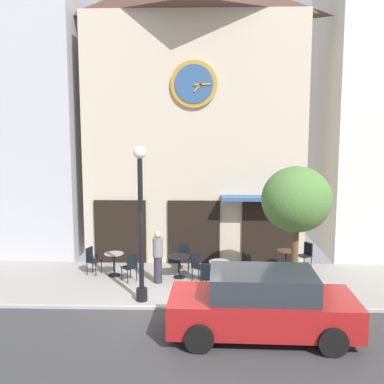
{
  "coord_description": "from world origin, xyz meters",
  "views": [
    {
      "loc": [
        0.8,
        -11.43,
        4.73
      ],
      "look_at": [
        0.38,
        2.19,
        2.9
      ],
      "focal_mm": 41.81,
      "sensor_mm": 36.0,
      "label": 1
    }
  ],
  "objects_px": {
    "cafe_table_leftmost": "(219,269)",
    "parked_car_red": "(262,304)",
    "cafe_chair_by_entrance": "(198,264)",
    "cafe_chair_mid_row": "(184,255)",
    "cafe_table_near_door": "(114,261)",
    "cafe_table_center": "(179,261)",
    "cafe_chair_facing_street": "(92,258)",
    "cafe_table_near_curb": "(286,257)",
    "pedestrian_grey": "(158,256)",
    "street_lamp": "(141,224)",
    "cafe_chair_corner": "(306,253)",
    "cafe_chair_near_tree": "(131,265)",
    "cafe_chair_outer": "(209,276)",
    "street_tree": "(296,200)",
    "cafe_chair_left_end": "(246,267)"
  },
  "relations": [
    {
      "from": "cafe_table_leftmost",
      "to": "parked_car_red",
      "type": "xyz_separation_m",
      "value": [
        0.88,
        -3.45,
        0.25
      ]
    },
    {
      "from": "cafe_table_leftmost",
      "to": "cafe_chair_by_entrance",
      "type": "distance_m",
      "value": 0.82
    },
    {
      "from": "cafe_table_leftmost",
      "to": "cafe_chair_mid_row",
      "type": "height_order",
      "value": "cafe_chair_mid_row"
    },
    {
      "from": "cafe_table_near_door",
      "to": "cafe_table_center",
      "type": "xyz_separation_m",
      "value": [
        2.18,
        -0.14,
        0.03
      ]
    },
    {
      "from": "cafe_table_near_door",
      "to": "cafe_chair_facing_street",
      "type": "distance_m",
      "value": 0.8
    },
    {
      "from": "cafe_table_near_curb",
      "to": "pedestrian_grey",
      "type": "height_order",
      "value": "pedestrian_grey"
    },
    {
      "from": "cafe_chair_mid_row",
      "to": "parked_car_red",
      "type": "distance_m",
      "value": 5.37
    },
    {
      "from": "street_lamp",
      "to": "cafe_chair_corner",
      "type": "height_order",
      "value": "street_lamp"
    },
    {
      "from": "cafe_table_leftmost",
      "to": "cafe_chair_facing_street",
      "type": "height_order",
      "value": "cafe_chair_facing_street"
    },
    {
      "from": "cafe_table_near_door",
      "to": "cafe_chair_near_tree",
      "type": "height_order",
      "value": "cafe_chair_near_tree"
    },
    {
      "from": "cafe_chair_facing_street",
      "to": "street_lamp",
      "type": "bearing_deg",
      "value": -49.49
    },
    {
      "from": "cafe_table_near_door",
      "to": "cafe_chair_by_entrance",
      "type": "bearing_deg",
      "value": -7.89
    },
    {
      "from": "cafe_chair_outer",
      "to": "cafe_chair_corner",
      "type": "height_order",
      "value": "same"
    },
    {
      "from": "street_lamp",
      "to": "street_tree",
      "type": "bearing_deg",
      "value": 5.82
    },
    {
      "from": "parked_car_red",
      "to": "cafe_chair_by_entrance",
      "type": "bearing_deg",
      "value": 111.93
    },
    {
      "from": "cafe_chair_facing_street",
      "to": "cafe_chair_by_entrance",
      "type": "xyz_separation_m",
      "value": [
        3.56,
        -0.55,
        0.0
      ]
    },
    {
      "from": "cafe_table_leftmost",
      "to": "cafe_chair_by_entrance",
      "type": "bearing_deg",
      "value": 147.06
    },
    {
      "from": "cafe_table_near_curb",
      "to": "cafe_chair_corner",
      "type": "distance_m",
      "value": 0.84
    },
    {
      "from": "cafe_table_leftmost",
      "to": "cafe_chair_outer",
      "type": "bearing_deg",
      "value": -115.15
    },
    {
      "from": "street_tree",
      "to": "parked_car_red",
      "type": "xyz_separation_m",
      "value": [
        -1.24,
        -2.53,
        -2.07
      ]
    },
    {
      "from": "street_lamp",
      "to": "cafe_chair_facing_street",
      "type": "xyz_separation_m",
      "value": [
        -2.02,
        2.36,
        -1.69
      ]
    },
    {
      "from": "cafe_chair_mid_row",
      "to": "cafe_chair_left_end",
      "type": "bearing_deg",
      "value": -32.26
    },
    {
      "from": "cafe_table_near_door",
      "to": "cafe_table_center",
      "type": "height_order",
      "value": "cafe_table_near_door"
    },
    {
      "from": "cafe_chair_mid_row",
      "to": "cafe_chair_by_entrance",
      "type": "bearing_deg",
      "value": -64.76
    },
    {
      "from": "cafe_table_near_curb",
      "to": "cafe_chair_near_tree",
      "type": "relative_size",
      "value": 0.8
    },
    {
      "from": "cafe_chair_facing_street",
      "to": "cafe_chair_corner",
      "type": "height_order",
      "value": "same"
    },
    {
      "from": "cafe_chair_outer",
      "to": "cafe_chair_left_end",
      "type": "xyz_separation_m",
      "value": [
        1.18,
        0.94,
        0.0
      ]
    },
    {
      "from": "cafe_table_leftmost",
      "to": "cafe_chair_left_end",
      "type": "bearing_deg",
      "value": 14.51
    },
    {
      "from": "cafe_chair_facing_street",
      "to": "cafe_chair_by_entrance",
      "type": "relative_size",
      "value": 1.0
    },
    {
      "from": "street_lamp",
      "to": "cafe_chair_left_end",
      "type": "relative_size",
      "value": 4.85
    },
    {
      "from": "cafe_chair_facing_street",
      "to": "cafe_chair_near_tree",
      "type": "bearing_deg",
      "value": -27.71
    },
    {
      "from": "street_lamp",
      "to": "cafe_chair_outer",
      "type": "height_order",
      "value": "street_lamp"
    },
    {
      "from": "cafe_table_leftmost",
      "to": "cafe_chair_left_end",
      "type": "relative_size",
      "value": 0.85
    },
    {
      "from": "street_tree",
      "to": "cafe_chair_by_entrance",
      "type": "xyz_separation_m",
      "value": [
        -2.81,
        1.36,
        -2.3
      ]
    },
    {
      "from": "cafe_chair_facing_street",
      "to": "cafe_table_leftmost",
      "type": "bearing_deg",
      "value": -13.22
    },
    {
      "from": "cafe_table_center",
      "to": "cafe_table_leftmost",
      "type": "distance_m",
      "value": 1.45
    },
    {
      "from": "parked_car_red",
      "to": "street_lamp",
      "type": "bearing_deg",
      "value": 146.14
    },
    {
      "from": "cafe_chair_by_entrance",
      "to": "street_tree",
      "type": "bearing_deg",
      "value": -25.92
    },
    {
      "from": "cafe_table_leftmost",
      "to": "cafe_table_near_door",
      "type": "bearing_deg",
      "value": 166.54
    },
    {
      "from": "cafe_table_leftmost",
      "to": "cafe_chair_corner",
      "type": "height_order",
      "value": "cafe_chair_corner"
    },
    {
      "from": "street_tree",
      "to": "cafe_chair_outer",
      "type": "height_order",
      "value": "street_tree"
    },
    {
      "from": "cafe_table_near_door",
      "to": "cafe_table_leftmost",
      "type": "relative_size",
      "value": 1.0
    },
    {
      "from": "street_tree",
      "to": "cafe_chair_corner",
      "type": "xyz_separation_m",
      "value": [
        0.96,
        2.79,
        -2.3
      ]
    },
    {
      "from": "cafe_chair_mid_row",
      "to": "pedestrian_grey",
      "type": "bearing_deg",
      "value": -119.53
    },
    {
      "from": "cafe_table_near_door",
      "to": "cafe_chair_mid_row",
      "type": "height_order",
      "value": "cafe_chair_mid_row"
    },
    {
      "from": "cafe_chair_mid_row",
      "to": "cafe_chair_corner",
      "type": "bearing_deg",
      "value": 5.0
    },
    {
      "from": "cafe_table_leftmost",
      "to": "cafe_chair_near_tree",
      "type": "distance_m",
      "value": 2.82
    },
    {
      "from": "cafe_table_center",
      "to": "parked_car_red",
      "type": "xyz_separation_m",
      "value": [
        2.17,
        -4.14,
        0.22
      ]
    },
    {
      "from": "street_lamp",
      "to": "cafe_chair_left_end",
      "type": "distance_m",
      "value": 3.84
    },
    {
      "from": "cafe_chair_facing_street",
      "to": "cafe_chair_by_entrance",
      "type": "height_order",
      "value": "same"
    }
  ]
}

